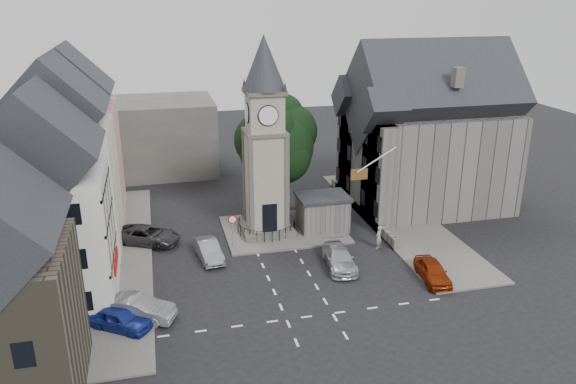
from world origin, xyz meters
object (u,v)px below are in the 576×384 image
object	(u,v)px
pedestrian	(379,237)
clock_tower	(265,139)
stone_shelter	(323,212)
car_east_red	(433,271)
car_west_blue	(119,319)

from	to	relation	value
pedestrian	clock_tower	bearing A→B (deg)	-77.39
clock_tower	stone_shelter	xyz separation A→B (m)	(4.80, -0.49, -6.57)
pedestrian	car_east_red	bearing A→B (deg)	61.73
stone_shelter	car_west_blue	world-z (taller)	stone_shelter
clock_tower	car_east_red	bearing A→B (deg)	-48.60
stone_shelter	pedestrian	world-z (taller)	stone_shelter
stone_shelter	pedestrian	size ratio (longest dim) A/B	2.29
clock_tower	car_east_red	size ratio (longest dim) A/B	3.90
clock_tower	pedestrian	xyz separation A→B (m)	(8.00, -5.18, -7.18)
stone_shelter	car_east_red	size ratio (longest dim) A/B	1.03
stone_shelter	car_east_red	xyz separation A→B (m)	(4.89, -10.50, -0.84)
clock_tower	pedestrian	world-z (taller)	clock_tower
car_east_red	pedestrian	world-z (taller)	pedestrian
stone_shelter	car_west_blue	xyz separation A→B (m)	(-16.30, -11.61, -0.86)
clock_tower	car_west_blue	bearing A→B (deg)	-133.53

